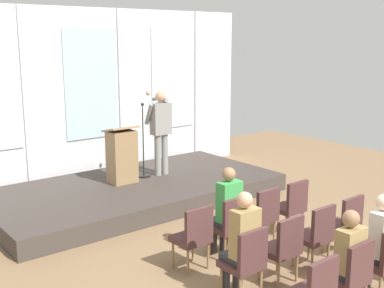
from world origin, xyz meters
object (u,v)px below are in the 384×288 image
(chair_r2_c1, at_px, (351,274))
(chair_r1_c1, at_px, (283,245))
(chair_r1_c0, at_px, (246,259))
(audience_r1_c0, at_px, (242,240))
(chair_r0_c0, at_px, (194,234))
(audience_r2_c2, at_px, (379,240))
(mic_stand, at_px, (144,161))
(audience_r0_c1, at_px, (227,207))
(chair_r2_c2, at_px, (383,258))
(chair_r0_c1, at_px, (230,223))
(audience_r2_c1, at_px, (346,256))
(lectern, at_px, (122,156))
(chair_r0_c2, at_px, (263,213))
(chair_r0_c3, at_px, (292,204))
(chair_r1_c3, at_px, (345,222))
(speaker, at_px, (160,127))
(chair_r1_c2, at_px, (316,233))

(chair_r2_c1, bearing_deg, chair_r1_c1, 90.00)
(chair_r1_c0, distance_m, audience_r1_c0, 0.24)
(chair_r0_c0, xyz_separation_m, audience_r2_c2, (1.36, -1.96, 0.21))
(mic_stand, relative_size, audience_r0_c1, 1.14)
(chair_r2_c2, bearing_deg, chair_r1_c0, 143.15)
(chair_r0_c1, distance_m, audience_r2_c1, 1.96)
(chair_r1_c1, xyz_separation_m, audience_r2_c1, (-0.00, -0.94, 0.18))
(lectern, height_order, chair_r1_c0, lectern)
(lectern, distance_m, chair_r0_c0, 3.51)
(mic_stand, xyz_separation_m, chair_r0_c0, (-1.44, -3.49, -0.15))
(chair_r2_c1, bearing_deg, audience_r2_c2, 6.74)
(chair_r0_c2, xyz_separation_m, audience_r1_c0, (-1.36, -0.94, 0.23))
(chair_r0_c3, xyz_separation_m, chair_r2_c2, (-0.68, -2.04, 0.00))
(chair_r0_c1, relative_size, chair_r2_c2, 1.00)
(chair_r0_c2, bearing_deg, chair_r1_c3, -56.29)
(mic_stand, relative_size, lectern, 1.34)
(mic_stand, distance_m, audience_r1_c0, 4.66)
(mic_stand, bearing_deg, audience_r1_c0, -108.04)
(speaker, distance_m, audience_r0_c1, 3.55)
(chair_r1_c2, bearing_deg, chair_r2_c1, -123.71)
(speaker, bearing_deg, chair_r1_c3, -87.07)
(chair_r1_c3, bearing_deg, lectern, 104.97)
(mic_stand, height_order, chair_r2_c2, mic_stand)
(audience_r2_c2, bearing_deg, chair_r0_c1, 109.15)
(audience_r2_c2, bearing_deg, chair_r1_c0, 145.37)
(audience_r1_c0, distance_m, chair_r1_c3, 2.05)
(mic_stand, bearing_deg, audience_r2_c1, -97.97)
(speaker, relative_size, chair_r1_c3, 1.88)
(mic_stand, relative_size, chair_r2_c2, 1.65)
(chair_r0_c2, relative_size, chair_r0_c3, 1.00)
(chair_r1_c3, bearing_deg, chair_r2_c2, -123.71)
(chair_r1_c2, bearing_deg, chair_r2_c2, -90.00)
(chair_r0_c1, xyz_separation_m, chair_r0_c3, (1.36, 0.00, 0.00))
(chair_r0_c1, relative_size, chair_r1_c3, 1.00)
(lectern, bearing_deg, chair_r0_c2, -81.65)
(chair_r1_c3, bearing_deg, audience_r2_c2, -125.91)
(chair_r0_c1, bearing_deg, chair_r2_c2, -71.55)
(lectern, distance_m, audience_r1_c0, 4.41)
(chair_r0_c0, distance_m, chair_r0_c1, 0.68)
(chair_r0_c3, height_order, chair_r1_c2, same)
(chair_r0_c2, height_order, audience_r1_c0, audience_r1_c0)
(chair_r0_c1, distance_m, chair_r2_c1, 2.04)
(mic_stand, relative_size, audience_r2_c2, 1.16)
(chair_r0_c3, bearing_deg, audience_r1_c0, -155.23)
(speaker, height_order, audience_r1_c0, speaker)
(mic_stand, relative_size, audience_r2_c1, 1.21)
(audience_r0_c1, bearing_deg, chair_r0_c0, -173.38)
(chair_r1_c1, xyz_separation_m, chair_r1_c3, (1.36, 0.00, 0.00))
(audience_r0_c1, height_order, chair_r1_c2, audience_r0_c1)
(chair_r0_c2, bearing_deg, chair_r1_c2, -90.00)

